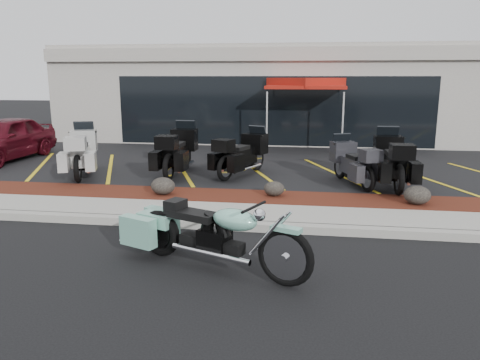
% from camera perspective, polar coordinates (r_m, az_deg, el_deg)
% --- Properties ---
extents(ground, '(90.00, 90.00, 0.00)m').
position_cam_1_polar(ground, '(7.96, -2.30, -8.02)').
color(ground, black).
rests_on(ground, ground).
extents(curb, '(24.00, 0.25, 0.15)m').
position_cam_1_polar(curb, '(8.77, -1.22, -5.53)').
color(curb, gray).
rests_on(curb, ground).
extents(sidewalk, '(24.00, 1.20, 0.15)m').
position_cam_1_polar(sidewalk, '(9.43, -0.52, -4.22)').
color(sidewalk, gray).
rests_on(sidewalk, ground).
extents(mulch_bed, '(24.00, 1.20, 0.16)m').
position_cam_1_polar(mulch_bed, '(10.57, 0.48, -2.34)').
color(mulch_bed, '#3D1A0D').
rests_on(mulch_bed, ground).
extents(upper_lot, '(26.00, 9.60, 0.15)m').
position_cam_1_polar(upper_lot, '(15.82, 3.16, 2.62)').
color(upper_lot, black).
rests_on(upper_lot, ground).
extents(dealership_building, '(18.00, 8.16, 4.00)m').
position_cam_1_polar(dealership_building, '(21.85, 4.75, 10.43)').
color(dealership_building, gray).
rests_on(dealership_building, ground).
extents(boulder_left, '(0.55, 0.46, 0.39)m').
position_cam_1_polar(boulder_left, '(10.78, -9.38, -0.71)').
color(boulder_left, black).
rests_on(boulder_left, mulch_bed).
extents(boulder_mid, '(0.46, 0.39, 0.33)m').
position_cam_1_polar(boulder_mid, '(10.54, 4.18, -1.05)').
color(boulder_mid, black).
rests_on(boulder_mid, mulch_bed).
extents(boulder_right, '(0.55, 0.46, 0.39)m').
position_cam_1_polar(boulder_right, '(10.49, 20.80, -1.74)').
color(boulder_right, black).
rests_on(boulder_right, mulch_bed).
extents(hero_cruiser, '(3.17, 1.93, 1.09)m').
position_cam_1_polar(hero_cruiser, '(6.33, 5.59, -8.32)').
color(hero_cruiser, '#7EC5AD').
rests_on(hero_cruiser, ground).
extents(touring_white, '(1.67, 2.57, 1.40)m').
position_cam_1_polar(touring_white, '(14.17, -18.38, 4.00)').
color(touring_white, '#B8B8B4').
rests_on(touring_white, upper_lot).
extents(touring_black_front, '(0.93, 2.44, 1.42)m').
position_cam_1_polar(touring_black_front, '(13.67, -6.61, 4.32)').
color(touring_black_front, black).
rests_on(touring_black_front, upper_lot).
extents(touring_black_mid, '(1.68, 2.38, 1.30)m').
position_cam_1_polar(touring_black_mid, '(13.29, 2.08, 3.88)').
color(touring_black_mid, black).
rests_on(touring_black_mid, upper_lot).
extents(touring_grey, '(1.49, 2.22, 1.21)m').
position_cam_1_polar(touring_grey, '(12.51, 12.18, 2.86)').
color(touring_grey, '#2C2C31').
rests_on(touring_grey, upper_lot).
extents(touring_black_rear, '(0.97, 2.42, 1.40)m').
position_cam_1_polar(touring_black_rear, '(12.77, 17.41, 3.19)').
color(touring_black_rear, black).
rests_on(touring_black_rear, upper_lot).
extents(parked_car, '(1.75, 4.14, 1.40)m').
position_cam_1_polar(parked_car, '(16.77, -27.00, 4.51)').
color(parked_car, '#4A0A14').
rests_on(parked_car, upper_lot).
extents(traffic_cone, '(0.31, 0.31, 0.43)m').
position_cam_1_polar(traffic_cone, '(15.97, 1.78, 3.78)').
color(traffic_cone, '#E14D07').
rests_on(traffic_cone, upper_lot).
extents(popup_canopy, '(3.16, 3.16, 2.59)m').
position_cam_1_polar(popup_canopy, '(17.59, 8.02, 11.45)').
color(popup_canopy, silver).
rests_on(popup_canopy, upper_lot).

